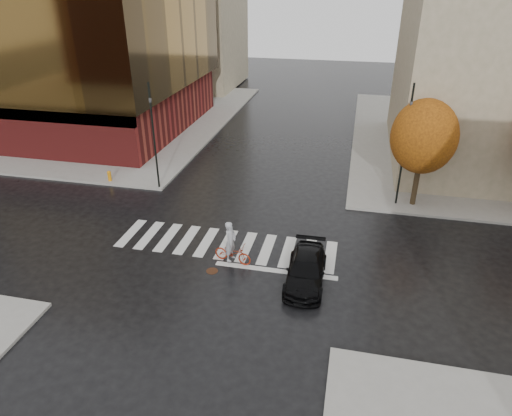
{
  "coord_description": "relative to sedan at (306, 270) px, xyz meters",
  "views": [
    {
      "loc": [
        6.07,
        -19.3,
        12.82
      ],
      "look_at": [
        1.47,
        1.19,
        2.0
      ],
      "focal_mm": 32.0,
      "sensor_mm": 36.0,
      "label": 1
    }
  ],
  "objects": [
    {
      "name": "manhole",
      "position": [
        -4.5,
        -0.2,
        -0.62
      ],
      "size": [
        0.64,
        0.64,
        0.01
      ],
      "primitive_type": "cylinder",
      "rotation": [
        0.0,
        0.0,
        -0.11
      ],
      "color": "#4B2C1A",
      "rests_on": "ground"
    },
    {
      "name": "ground",
      "position": [
        -4.51,
        1.8,
        -0.63
      ],
      "size": [
        120.0,
        120.0,
        0.0
      ],
      "primitive_type": "plane",
      "color": "black",
      "rests_on": "ground"
    },
    {
      "name": "cyclist",
      "position": [
        -3.76,
        0.8,
        0.13
      ],
      "size": [
        2.06,
        1.06,
        2.23
      ],
      "rotation": [
        0.0,
        0.0,
        1.37
      ],
      "color": "maroon",
      "rests_on": "ground"
    },
    {
      "name": "traffic_light_nw",
      "position": [
        -10.81,
        8.1,
        3.4
      ],
      "size": [
        0.21,
        0.2,
        6.88
      ],
      "rotation": [
        0.0,
        0.0,
        -1.95
      ],
      "color": "black",
      "rests_on": "sidewalk_nw"
    },
    {
      "name": "crosswalk",
      "position": [
        -4.51,
        2.3,
        -0.62
      ],
      "size": [
        12.0,
        3.0,
        0.01
      ],
      "primitive_type": "cube",
      "color": "silver",
      "rests_on": "ground"
    },
    {
      "name": "fire_hydrant",
      "position": [
        -14.51,
        8.3,
        -0.07
      ],
      "size": [
        0.26,
        0.26,
        0.73
      ],
      "color": "orange",
      "rests_on": "sidewalk_nw"
    },
    {
      "name": "sidewalk_nw",
      "position": [
        -25.51,
        22.8,
        -0.55
      ],
      "size": [
        30.0,
        30.0,
        0.15
      ],
      "primitive_type": "cube",
      "color": "gray",
      "rests_on": "ground"
    },
    {
      "name": "traffic_light_ne",
      "position": [
        4.49,
        9.05,
        3.72
      ],
      "size": [
        0.16,
        0.19,
        7.35
      ],
      "rotation": [
        0.0,
        0.0,
        3.19
      ],
      "color": "black",
      "rests_on": "sidewalk_ne"
    },
    {
      "name": "sedan",
      "position": [
        0.0,
        0.0,
        0.0
      ],
      "size": [
        1.83,
        4.35,
        1.25
      ],
      "primitive_type": "imported",
      "rotation": [
        0.0,
        0.0,
        0.02
      ],
      "color": "black",
      "rests_on": "ground"
    },
    {
      "name": "office_glass",
      "position": [
        -26.51,
        19.79,
        7.65
      ],
      "size": [
        27.0,
        19.0,
        16.0
      ],
      "color": "maroon",
      "rests_on": "sidewalk_nw"
    },
    {
      "name": "tree_ne_a",
      "position": [
        5.49,
        9.2,
        3.83
      ],
      "size": [
        3.8,
        3.8,
        6.5
      ],
      "color": "#2F2315",
      "rests_on": "sidewalk_ne"
    }
  ]
}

